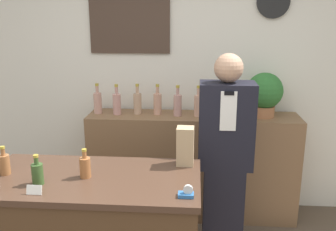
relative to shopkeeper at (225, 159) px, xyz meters
name	(u,v)px	position (x,y,z in m)	size (l,w,h in m)	color
back_wall	(172,74)	(-0.47, 0.86, 0.53)	(5.20, 0.09, 2.70)	silver
back_shelf	(192,166)	(-0.26, 0.60, -0.32)	(1.97, 0.40, 1.01)	brown
shopkeeper	(225,159)	(0.00, 0.00, 0.00)	(0.42, 0.26, 1.65)	black
potted_plant	(265,93)	(0.39, 0.62, 0.41)	(0.33, 0.33, 0.41)	#B27047
paper_bag	(185,146)	(-0.30, -0.36, 0.23)	(0.12, 0.11, 0.27)	tan
tape_dispenser	(187,193)	(-0.28, -0.83, 0.12)	(0.09, 0.06, 0.07)	#2D66A8
price_card_right	(34,190)	(-1.16, -0.87, 0.13)	(0.09, 0.02, 0.06)	white
counter_bottle_0	(4,164)	(-1.46, -0.61, 0.17)	(0.07, 0.07, 0.19)	#9B6238
counter_bottle_1	(37,173)	(-1.19, -0.74, 0.17)	(0.07, 0.07, 0.19)	#375427
counter_bottle_2	(85,167)	(-0.93, -0.62, 0.17)	(0.07, 0.07, 0.19)	#A16236
shelf_bottle_0	(98,102)	(-1.16, 0.61, 0.30)	(0.08, 0.08, 0.29)	tan
shelf_bottle_1	(117,103)	(-0.97, 0.59, 0.30)	(0.08, 0.08, 0.29)	tan
shelf_bottle_2	(138,103)	(-0.78, 0.62, 0.30)	(0.08, 0.08, 0.29)	tan
shelf_bottle_3	(158,103)	(-0.59, 0.62, 0.30)	(0.08, 0.08, 0.29)	tan
shelf_bottle_4	(178,104)	(-0.40, 0.58, 0.30)	(0.08, 0.08, 0.29)	tan
shelf_bottle_5	(198,105)	(-0.21, 0.58, 0.30)	(0.08, 0.08, 0.29)	tan
shelf_bottle_6	(219,104)	(-0.02, 0.61, 0.30)	(0.08, 0.08, 0.29)	tan
shelf_bottle_7	(239,105)	(0.17, 0.61, 0.30)	(0.08, 0.08, 0.29)	tan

